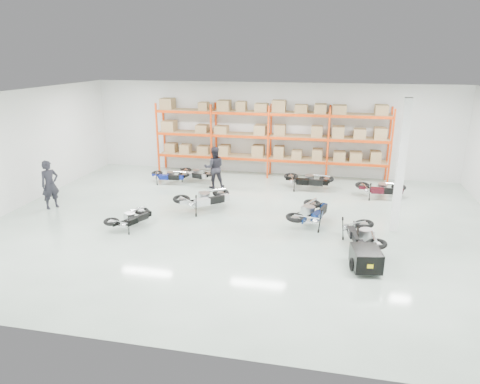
% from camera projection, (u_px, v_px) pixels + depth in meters
% --- Properties ---
extents(room, '(18.00, 18.00, 18.00)m').
position_uv_depth(room, '(243.00, 163.00, 14.61)').
color(room, '#B7CCBC').
rests_on(room, ground).
extents(pallet_rack, '(11.28, 0.98, 3.62)m').
position_uv_depth(pallet_rack, '(270.00, 131.00, 20.62)').
color(pallet_rack, '#E23E0B').
rests_on(pallet_rack, ground).
extents(structural_column, '(0.25, 0.25, 4.50)m').
position_uv_depth(structural_column, '(401.00, 167.00, 14.07)').
color(structural_column, white).
rests_on(structural_column, ground).
extents(moto_blue_centre, '(1.53, 2.17, 1.27)m').
position_uv_depth(moto_blue_centre, '(311.00, 209.00, 15.06)').
color(moto_blue_centre, '#071C4E').
rests_on(moto_blue_centre, ground).
extents(moto_silver_left, '(2.17, 2.03, 1.29)m').
position_uv_depth(moto_silver_left, '(204.00, 195.00, 16.49)').
color(moto_silver_left, silver).
rests_on(moto_silver_left, ground).
extents(moto_black_far_left, '(1.37, 1.75, 1.02)m').
position_uv_depth(moto_black_far_left, '(130.00, 215.00, 14.81)').
color(moto_black_far_left, black).
rests_on(moto_black_far_left, ground).
extents(moto_touring_right, '(1.21, 1.98, 1.20)m').
position_uv_depth(moto_touring_right, '(363.00, 230.00, 13.31)').
color(moto_touring_right, black).
rests_on(moto_touring_right, ground).
extents(trailer, '(0.89, 1.62, 0.66)m').
position_uv_depth(trailer, '(366.00, 259.00, 11.88)').
color(trailer, black).
rests_on(trailer, ground).
extents(moto_back_a, '(1.60, 0.82, 1.03)m').
position_uv_depth(moto_back_a, '(169.00, 173.00, 19.94)').
color(moto_back_a, navy).
rests_on(moto_back_a, ground).
extents(moto_back_b, '(1.76, 1.27, 1.03)m').
position_uv_depth(moto_back_b, '(195.00, 171.00, 20.28)').
color(moto_back_b, '#B9BDC3').
rests_on(moto_back_b, ground).
extents(moto_back_c, '(1.98, 1.08, 1.24)m').
position_uv_depth(moto_back_c, '(308.00, 177.00, 19.00)').
color(moto_back_c, black).
rests_on(moto_back_c, ground).
extents(moto_back_d, '(1.80, 0.92, 1.15)m').
position_uv_depth(moto_back_d, '(381.00, 186.00, 17.89)').
color(moto_back_d, '#460E18').
rests_on(moto_back_d, ground).
extents(person_left, '(0.75, 0.83, 1.91)m').
position_uv_depth(person_left, '(50.00, 185.00, 16.62)').
color(person_left, black).
rests_on(person_left, ground).
extents(person_back, '(1.10, 0.98, 1.88)m').
position_uv_depth(person_back, '(214.00, 167.00, 19.16)').
color(person_back, black).
rests_on(person_back, ground).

